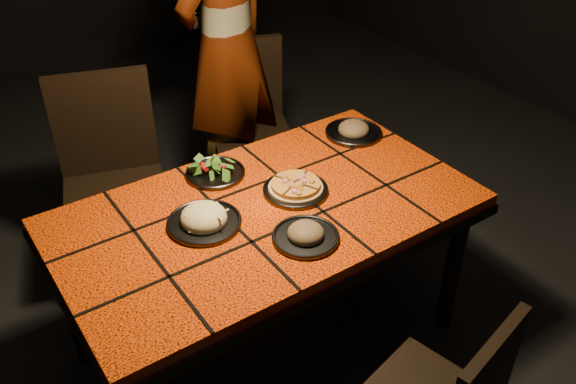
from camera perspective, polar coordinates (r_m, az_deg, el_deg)
room_shell at (r=2.00m, az=-2.47°, el=16.27°), size 6.04×7.04×3.08m
dining_table at (r=2.39m, az=-1.98°, el=-2.92°), size 1.62×0.92×0.75m
chair_far_left at (r=2.99m, az=-16.19°, el=2.13°), size 0.58×0.58×1.03m
chair_far_right at (r=3.46m, az=-3.71°, el=7.30°), size 0.55×0.55×0.95m
diner at (r=3.28m, az=-5.68°, el=13.25°), size 0.81×0.68×1.88m
plate_pizza at (r=2.42m, az=0.72°, el=0.36°), size 0.29×0.29×0.04m
plate_pasta at (r=2.26m, az=-7.87°, el=-2.53°), size 0.28×0.28×0.09m
plate_salad at (r=2.53m, az=-6.84°, el=2.09°), size 0.25×0.25×0.07m
plate_mushroom_a at (r=2.18m, az=1.66°, el=-3.96°), size 0.24×0.24×0.08m
plate_mushroom_b at (r=2.83m, az=6.16°, el=5.80°), size 0.26×0.26×0.09m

